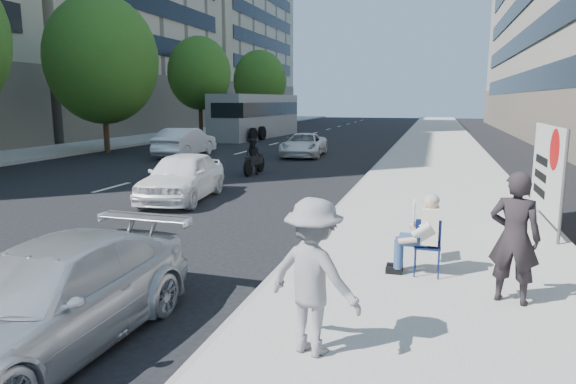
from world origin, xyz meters
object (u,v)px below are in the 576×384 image
(pedestrian_woman, at_px, (514,238))
(white_sedan_mid, at_px, (185,142))
(white_sedan_far, at_px, (304,145))
(parked_sedan, at_px, (48,299))
(motorcycle, at_px, (254,158))
(protest_banner, at_px, (547,170))
(jogger, at_px, (314,277))
(white_sedan_near, at_px, (182,176))
(bus, at_px, (257,116))
(seated_protester, at_px, (421,229))

(pedestrian_woman, relative_size, white_sedan_mid, 0.41)
(white_sedan_mid, bearing_deg, white_sedan_far, -164.98)
(parked_sedan, relative_size, motorcycle, 2.09)
(parked_sedan, bearing_deg, pedestrian_woman, 28.53)
(pedestrian_woman, bearing_deg, motorcycle, -39.47)
(protest_banner, distance_m, white_sedan_far, 16.30)
(parked_sedan, distance_m, white_sedan_mid, 21.11)
(jogger, xyz_separation_m, white_sedan_far, (-5.35, 20.59, -0.42))
(parked_sedan, xyz_separation_m, white_sedan_near, (-2.84, 8.73, 0.08))
(white_sedan_mid, bearing_deg, parked_sedan, 112.13)
(white_sedan_near, xyz_separation_m, bus, (-6.39, 24.75, 0.94))
(white_sedan_near, bearing_deg, jogger, -61.94)
(parked_sedan, relative_size, bus, 0.35)
(seated_protester, relative_size, jogger, 0.76)
(pedestrian_woman, bearing_deg, white_sedan_far, -51.30)
(pedestrian_woman, height_order, white_sedan_near, pedestrian_woman)
(white_sedan_near, relative_size, bus, 0.34)
(white_sedan_near, height_order, white_sedan_far, white_sedan_near)
(motorcycle, xyz_separation_m, bus, (-6.61, 19.23, 1.00))
(seated_protester, bearing_deg, pedestrian_woman, -34.82)
(seated_protester, distance_m, pedestrian_woman, 1.52)
(protest_banner, xyz_separation_m, parked_sedan, (-6.55, -7.47, -0.78))
(jogger, distance_m, protest_banner, 7.80)
(pedestrian_woman, distance_m, protest_banner, 4.99)
(motorcycle, bearing_deg, parked_sedan, -75.94)
(seated_protester, height_order, protest_banner, protest_banner)
(white_sedan_far, bearing_deg, seated_protester, -74.30)
(jogger, xyz_separation_m, parked_sedan, (-3.01, -0.53, -0.39))
(protest_banner, height_order, white_sedan_far, protest_banner)
(bus, bearing_deg, motorcycle, -67.30)
(white_sedan_near, xyz_separation_m, motorcycle, (0.22, 5.52, -0.06))
(jogger, height_order, protest_banner, protest_banner)
(white_sedan_far, bearing_deg, white_sedan_near, -96.58)
(white_sedan_near, height_order, motorcycle, motorcycle)
(white_sedan_mid, distance_m, motorcycle, 7.65)
(protest_banner, distance_m, parked_sedan, 9.97)
(white_sedan_mid, bearing_deg, pedestrian_woman, 128.03)
(pedestrian_woman, distance_m, parked_sedan, 5.93)
(protest_banner, relative_size, bus, 0.25)
(pedestrian_woman, relative_size, white_sedan_far, 0.42)
(jogger, height_order, white_sedan_mid, jogger)
(motorcycle, relative_size, bus, 0.17)
(seated_protester, relative_size, white_sedan_near, 0.32)
(seated_protester, xyz_separation_m, parked_sedan, (-4.05, -3.51, -0.25))
(motorcycle, bearing_deg, protest_banner, -32.85)
(seated_protester, distance_m, bus, 32.79)
(seated_protester, xyz_separation_m, bus, (-13.28, 29.97, 0.76))
(seated_protester, xyz_separation_m, jogger, (-1.04, -2.98, 0.14))
(jogger, height_order, parked_sedan, jogger)
(protest_banner, relative_size, white_sedan_mid, 0.69)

